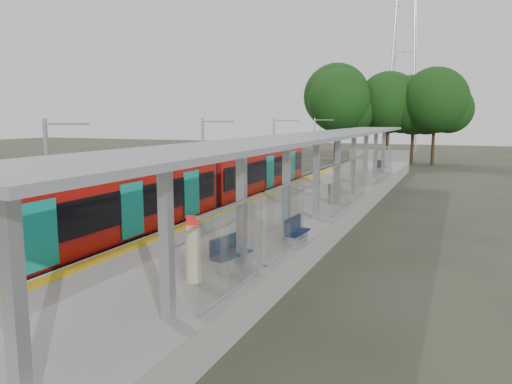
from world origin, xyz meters
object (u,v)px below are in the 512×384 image
(train, at_px, (195,185))
(bench_near, at_px, (229,252))
(info_pillar_near, at_px, (193,253))
(litter_bin, at_px, (333,194))
(info_pillar_far, at_px, (353,172))
(bench_mid, at_px, (295,230))
(bench_far, at_px, (379,166))

(train, bearing_deg, bench_near, -55.46)
(info_pillar_near, height_order, litter_bin, info_pillar_near)
(bench_near, xyz_separation_m, info_pillar_far, (-0.56, 20.52, 0.25))
(info_pillar_far, distance_m, litter_bin, 8.20)
(info_pillar_far, bearing_deg, train, -114.27)
(bench_mid, xyz_separation_m, litter_bin, (-0.82, 8.80, -0.01))
(litter_bin, bearing_deg, bench_mid, -84.67)
(bench_near, distance_m, bench_mid, 3.66)
(bench_far, bearing_deg, bench_mid, -65.90)
(info_pillar_near, height_order, info_pillar_far, info_pillar_near)
(bench_near, relative_size, litter_bin, 1.51)
(bench_far, bearing_deg, litter_bin, -67.65)
(bench_far, height_order, info_pillar_near, info_pillar_near)
(info_pillar_near, distance_m, info_pillar_far, 21.87)
(bench_mid, xyz_separation_m, info_pillar_near, (-1.31, -4.89, 0.27))
(bench_far, relative_size, info_pillar_far, 0.82)
(bench_mid, bearing_deg, litter_bin, 98.65)
(bench_far, height_order, info_pillar_far, info_pillar_far)
(info_pillar_near, bearing_deg, bench_mid, 62.03)
(bench_near, xyz_separation_m, bench_far, (-0.04, 28.61, -0.02))
(info_pillar_near, relative_size, info_pillar_far, 1.00)
(train, height_order, bench_far, train)
(train, bearing_deg, bench_far, 72.60)
(train, relative_size, litter_bin, 26.83)
(train, distance_m, info_pillar_far, 12.84)
(bench_far, relative_size, litter_bin, 1.45)
(train, relative_size, bench_near, 17.80)
(train, distance_m, bench_far, 20.56)
(train, bearing_deg, litter_bin, 28.20)
(train, xyz_separation_m, info_pillar_near, (5.76, -10.34, -0.26))
(info_pillar_near, bearing_deg, bench_near, 59.34)
(bench_near, xyz_separation_m, litter_bin, (0.06, 12.35, -0.02))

